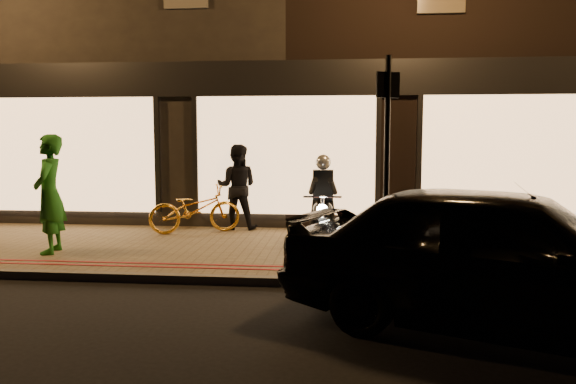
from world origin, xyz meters
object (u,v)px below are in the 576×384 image
(motorcycle, at_px, (323,213))
(person_green, at_px, (49,194))
(parked_car, at_px, (505,258))
(sign_post, at_px, (387,152))
(bicycle_gold, at_px, (195,209))

(motorcycle, xyz_separation_m, person_green, (-4.39, -0.70, 0.35))
(motorcycle, relative_size, parked_car, 0.42)
(parked_car, bearing_deg, sign_post, 51.06)
(person_green, height_order, parked_car, person_green)
(sign_post, bearing_deg, motorcycle, 124.30)
(bicycle_gold, bearing_deg, motorcycle, -141.97)
(motorcycle, distance_m, sign_post, 1.97)
(bicycle_gold, relative_size, parked_car, 0.38)
(motorcycle, xyz_separation_m, parked_car, (2.00, -3.43, 0.05))
(sign_post, xyz_separation_m, parked_car, (1.07, -2.06, -1.01))
(person_green, xyz_separation_m, parked_car, (6.39, -2.72, -0.30))
(person_green, relative_size, parked_car, 0.42)
(person_green, distance_m, parked_car, 6.95)
(bicycle_gold, xyz_separation_m, parked_car, (4.55, -4.77, 0.20))
(motorcycle, height_order, parked_car, motorcycle)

